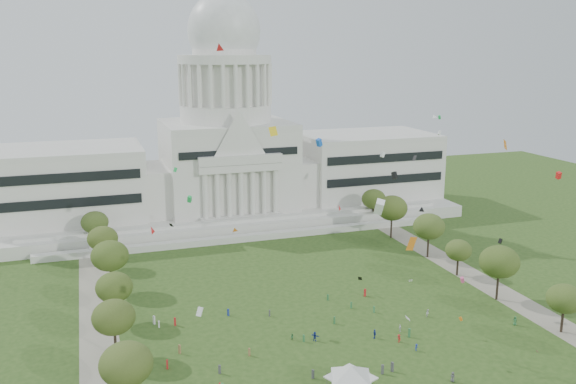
{
  "coord_description": "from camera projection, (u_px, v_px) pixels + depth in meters",
  "views": [
    {
      "loc": [
        -47.75,
        -97.28,
        59.1
      ],
      "look_at": [
        0.0,
        45.0,
        24.0
      ],
      "focal_mm": 38.0,
      "sensor_mm": 36.0,
      "label": 1
    }
  ],
  "objects": [
    {
      "name": "ground",
      "position": [
        362.0,
        362.0,
        118.06
      ],
      "size": [
        400.0,
        400.0,
        0.0
      ],
      "primitive_type": "plane",
      "color": "#2B4819",
      "rests_on": "ground"
    },
    {
      "name": "capitol",
      "position": [
        227.0,
        155.0,
        217.84
      ],
      "size": [
        160.0,
        64.5,
        91.3
      ],
      "color": "silver",
      "rests_on": "ground"
    },
    {
      "name": "path_left",
      "position": [
        99.0,
        332.0,
        130.87
      ],
      "size": [
        8.0,
        160.0,
        0.04
      ],
      "primitive_type": "cube",
      "color": "gray",
      "rests_on": "ground"
    },
    {
      "name": "path_right",
      "position": [
        478.0,
        279.0,
        160.62
      ],
      "size": [
        8.0,
        160.0,
        0.04
      ],
      "primitive_type": "cube",
      "color": "gray",
      "rests_on": "ground"
    },
    {
      "name": "row_tree_l_1",
      "position": [
        126.0,
        364.0,
        99.63
      ],
      "size": [
        8.86,
        8.86,
        12.59
      ],
      "color": "black",
      "rests_on": "ground"
    },
    {
      "name": "row_tree_r_1",
      "position": [
        565.0,
        299.0,
        129.02
      ],
      "size": [
        7.58,
        7.58,
        10.78
      ],
      "color": "black",
      "rests_on": "ground"
    },
    {
      "name": "row_tree_l_2",
      "position": [
        114.0,
        317.0,
        118.14
      ],
      "size": [
        8.42,
        8.42,
        11.97
      ],
      "color": "black",
      "rests_on": "ground"
    },
    {
      "name": "row_tree_r_2",
      "position": [
        499.0,
        262.0,
        145.64
      ],
      "size": [
        9.55,
        9.55,
        13.58
      ],
      "color": "black",
      "rests_on": "ground"
    },
    {
      "name": "row_tree_l_3",
      "position": [
        114.0,
        287.0,
        133.84
      ],
      "size": [
        8.12,
        8.12,
        11.55
      ],
      "color": "black",
      "rests_on": "ground"
    },
    {
      "name": "row_tree_r_3",
      "position": [
        458.0,
        250.0,
        162.03
      ],
      "size": [
        7.01,
        7.01,
        9.98
      ],
      "color": "black",
      "rests_on": "ground"
    },
    {
      "name": "row_tree_l_4",
      "position": [
        110.0,
        256.0,
        150.65
      ],
      "size": [
        9.29,
        9.29,
        13.21
      ],
      "color": "black",
      "rests_on": "ground"
    },
    {
      "name": "row_tree_r_4",
      "position": [
        429.0,
        227.0,
        176.0
      ],
      "size": [
        9.19,
        9.19,
        13.06
      ],
      "color": "black",
      "rests_on": "ground"
    },
    {
      "name": "row_tree_l_5",
      "position": [
        103.0,
        239.0,
        167.68
      ],
      "size": [
        8.33,
        8.33,
        11.85
      ],
      "color": "black",
      "rests_on": "ground"
    },
    {
      "name": "row_tree_r_5",
      "position": [
        392.0,
        208.0,
        194.06
      ],
      "size": [
        9.82,
        9.82,
        13.96
      ],
      "color": "black",
      "rests_on": "ground"
    },
    {
      "name": "row_tree_l_6",
      "position": [
        95.0,
        222.0,
        183.94
      ],
      "size": [
        8.19,
        8.19,
        11.64
      ],
      "color": "black",
      "rests_on": "ground"
    },
    {
      "name": "row_tree_r_6",
      "position": [
        374.0,
        199.0,
        211.71
      ],
      "size": [
        8.42,
        8.42,
        11.97
      ],
      "color": "black",
      "rests_on": "ground"
    },
    {
      "name": "event_tent",
      "position": [
        351.0,
        371.0,
        106.64
      ],
      "size": [
        12.7,
        12.7,
        5.38
      ],
      "color": "#4C4C4C",
      "rests_on": "ground"
    },
    {
      "name": "person_0",
      "position": [
        515.0,
        321.0,
        133.83
      ],
      "size": [
        1.11,
        1.2,
        2.05
      ],
      "primitive_type": "imported",
      "rotation": [
        0.0,
        0.0,
        5.32
      ],
      "color": "#33723F",
      "rests_on": "ground"
    },
    {
      "name": "person_2",
      "position": [
        428.0,
        313.0,
        138.06
      ],
      "size": [
        0.98,
        1.02,
        1.81
      ],
      "primitive_type": "imported",
      "rotation": [
        0.0,
        0.0,
        0.89
      ],
      "color": "silver",
      "rests_on": "ground"
    },
    {
      "name": "person_3",
      "position": [
        399.0,
        338.0,
        126.0
      ],
      "size": [
        0.74,
        1.2,
        1.75
      ],
      "primitive_type": "imported",
      "rotation": [
        0.0,
        0.0,
        4.86
      ],
      "color": "#B21E1E",
      "rests_on": "ground"
    },
    {
      "name": "person_4",
      "position": [
        375.0,
        334.0,
        127.72
      ],
      "size": [
        0.67,
        1.19,
        2.01
      ],
      "primitive_type": "imported",
      "rotation": [
        0.0,
        0.0,
        4.69
      ],
      "color": "navy",
      "rests_on": "ground"
    },
    {
      "name": "person_5",
      "position": [
        315.0,
        336.0,
        126.57
      ],
      "size": [
        1.79,
        1.91,
        2.03
      ],
      "primitive_type": "imported",
      "rotation": [
        0.0,
        0.0,
        2.29
      ],
      "color": "navy",
      "rests_on": "ground"
    },
    {
      "name": "person_6",
      "position": [
        453.0,
        377.0,
        110.93
      ],
      "size": [
        0.98,
        1.13,
        1.96
      ],
      "primitive_type": "imported",
      "rotation": [
        0.0,
        0.0,
        2.02
      ],
      "color": "#4C4C51",
      "rests_on": "ground"
    },
    {
      "name": "person_8",
      "position": [
        292.0,
        337.0,
        127.11
      ],
      "size": [
        0.81,
        0.7,
        1.43
      ],
      "primitive_type": "imported",
      "rotation": [
        0.0,
        0.0,
        2.67
      ],
      "color": "#33723F",
      "rests_on": "ground"
    },
    {
      "name": "person_9",
      "position": [
        416.0,
        347.0,
        122.4
      ],
      "size": [
        1.09,
        0.92,
        1.5
      ],
      "primitive_type": "imported",
      "rotation": [
        0.0,
        0.0,
        0.53
      ],
      "color": "navy",
      "rests_on": "ground"
    },
    {
      "name": "person_10",
      "position": [
        400.0,
        328.0,
        130.79
      ],
      "size": [
        0.55,
        0.97,
        1.63
      ],
      "primitive_type": "imported",
      "rotation": [
        0.0,
        0.0,
        1.6
      ],
      "color": "silver",
      "rests_on": "ground"
    },
    {
      "name": "distant_crowd",
      "position": [
        273.0,
        340.0,
        125.12
      ],
      "size": [
        54.43,
        35.75,
        1.94
      ],
      "color": "silver",
      "rests_on": "ground"
    },
    {
      "name": "kite_swarm",
      "position": [
        363.0,
        197.0,
        121.05
      ],
      "size": [
        85.12,
        105.17,
        57.04
      ],
      "color": "green",
      "rests_on": "ground"
    }
  ]
}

